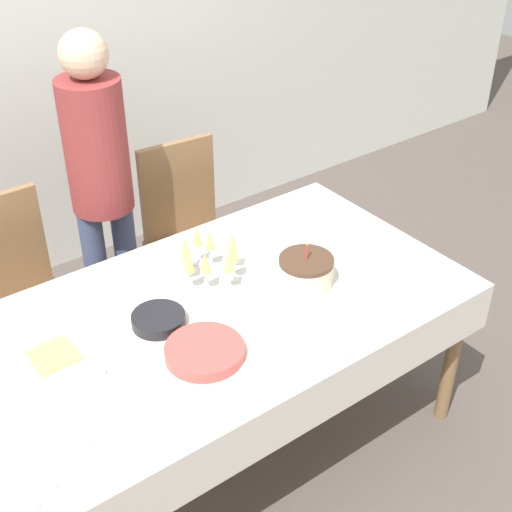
{
  "coord_description": "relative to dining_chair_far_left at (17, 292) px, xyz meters",
  "views": [
    {
      "loc": [
        -1.11,
        -1.79,
        2.38
      ],
      "look_at": [
        0.26,
        0.04,
        0.86
      ],
      "focal_mm": 50.0,
      "sensor_mm": 36.0,
      "label": 1
    }
  ],
  "objects": [
    {
      "name": "dining_chair_far_right",
      "position": [
        0.89,
        -0.0,
        0.0
      ],
      "size": [
        0.45,
        0.45,
        0.94
      ],
      "color": "olive",
      "rests_on": "ground_plane"
    },
    {
      "name": "plate_stack_dessert",
      "position": [
        0.26,
        -0.81,
        0.24
      ],
      "size": [
        0.2,
        0.2,
        0.04
      ],
      "color": "black",
      "rests_on": "dining_table"
    },
    {
      "name": "dining_table",
      "position": [
        0.44,
        -0.86,
        0.12
      ],
      "size": [
        2.0,
        1.07,
        0.74
      ],
      "color": "silver",
      "rests_on": "ground_plane"
    },
    {
      "name": "birthday_cake",
      "position": [
        0.85,
        -0.94,
        0.28
      ],
      "size": [
        0.21,
        0.21,
        0.19
      ],
      "color": "beige",
      "rests_on": "dining_table"
    },
    {
      "name": "champagne_tray",
      "position": [
        0.56,
        -0.69,
        0.32
      ],
      "size": [
        0.33,
        0.33,
        0.18
      ],
      "color": "silver",
      "rests_on": "dining_table"
    },
    {
      "name": "person_standing",
      "position": [
        0.48,
        0.05,
        0.43
      ],
      "size": [
        0.28,
        0.28,
        1.57
      ],
      "color": "#3F4C72",
      "rests_on": "ground_plane"
    },
    {
      "name": "fork_pile",
      "position": [
        -0.1,
        -0.91,
        0.23
      ],
      "size": [
        0.17,
        0.06,
        0.02
      ],
      "color": "silver",
      "rests_on": "dining_table"
    },
    {
      "name": "dining_chair_far_left",
      "position": [
        0.0,
        0.0,
        0.0
      ],
      "size": [
        0.43,
        0.43,
        0.94
      ],
      "color": "olive",
      "rests_on": "ground_plane"
    },
    {
      "name": "ground_plane",
      "position": [
        0.44,
        -0.86,
        -0.51
      ],
      "size": [
        12.0,
        12.0,
        0.0
      ],
      "primitive_type": "plane",
      "color": "#564C47"
    },
    {
      "name": "cake_knife",
      "position": [
        0.96,
        -1.1,
        0.23
      ],
      "size": [
        0.29,
        0.1,
        0.0
      ],
      "color": "silver",
      "rests_on": "dining_table"
    },
    {
      "name": "napkin_pile",
      "position": [
        -0.12,
        -0.75,
        0.23
      ],
      "size": [
        0.15,
        0.15,
        0.01
      ],
      "color": "#E0D166",
      "rests_on": "dining_table"
    },
    {
      "name": "wall_back",
      "position": [
        0.44,
        0.87,
        0.84
      ],
      "size": [
        8.0,
        0.05,
        2.7
      ],
      "color": "silver",
      "rests_on": "ground_plane"
    },
    {
      "name": "plate_stack_main",
      "position": [
        0.3,
        -1.06,
        0.24
      ],
      "size": [
        0.28,
        0.28,
        0.04
      ],
      "color": "#CC4C47",
      "rests_on": "dining_table"
    }
  ]
}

